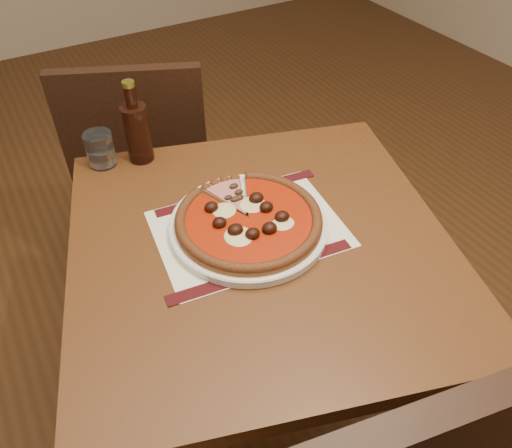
{
  "coord_description": "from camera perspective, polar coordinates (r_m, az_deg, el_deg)",
  "views": [
    {
      "loc": [
        -0.58,
        -0.72,
        1.5
      ],
      "look_at": [
        -0.2,
        -0.05,
        0.78
      ],
      "focal_mm": 35.0,
      "sensor_mm": 36.0,
      "label": 1
    }
  ],
  "objects": [
    {
      "name": "table",
      "position": [
        1.14,
        0.5,
        -5.46
      ],
      "size": [
        1.0,
        1.0,
        0.75
      ],
      "rotation": [
        0.0,
        0.0,
        -0.3
      ],
      "color": "brown",
      "rests_on": "ground"
    },
    {
      "name": "water_glass",
      "position": [
        1.31,
        -17.39,
        8.17
      ],
      "size": [
        0.08,
        0.08,
        0.09
      ],
      "primitive_type": "cylinder",
      "rotation": [
        0.0,
        0.0,
        -0.11
      ],
      "color": "white",
      "rests_on": "table"
    },
    {
      "name": "bottle",
      "position": [
        1.28,
        -13.46,
        10.37
      ],
      "size": [
        0.06,
        0.06,
        0.21
      ],
      "color": "#36170D",
      "rests_on": "table"
    },
    {
      "name": "chair_far",
      "position": [
        1.73,
        -12.55,
        6.87
      ],
      "size": [
        0.56,
        0.56,
        0.9
      ],
      "rotation": [
        0.0,
        0.0,
        2.73
      ],
      "color": "black",
      "rests_on": "ground"
    },
    {
      "name": "placemat",
      "position": [
        1.09,
        -0.83,
        -0.54
      ],
      "size": [
        0.43,
        0.33,
        0.0
      ],
      "primitive_type": "cube",
      "rotation": [
        0.0,
        0.0,
        -0.12
      ],
      "color": "white",
      "rests_on": "table"
    },
    {
      "name": "ham_slice",
      "position": [
        1.13,
        -2.73,
        3.08
      ],
      "size": [
        0.1,
        0.14,
        0.02
      ],
      "rotation": [
        0.0,
        0.0,
        1.54
      ],
      "color": "brown",
      "rests_on": "plate"
    },
    {
      "name": "pizza",
      "position": [
        1.07,
        -0.84,
        0.62
      ],
      "size": [
        0.32,
        0.32,
        0.04
      ],
      "color": "brown",
      "rests_on": "plate"
    },
    {
      "name": "plate",
      "position": [
        1.08,
        -0.83,
        -0.16
      ],
      "size": [
        0.34,
        0.34,
        0.02
      ],
      "primitive_type": "cylinder",
      "color": "white",
      "rests_on": "placemat"
    }
  ]
}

